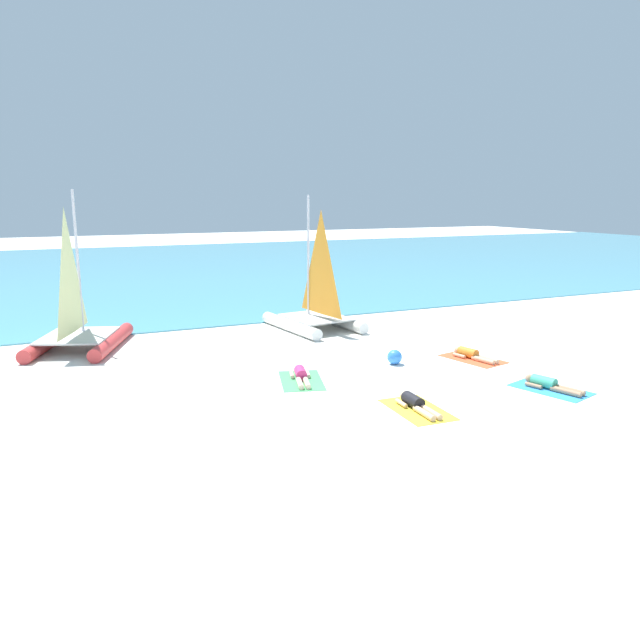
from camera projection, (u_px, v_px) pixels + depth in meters
ground_plane at (263, 326)px, 23.39m from camera, size 120.00×120.00×0.00m
ocean_water at (165, 269)px, 41.60m from camera, size 120.00×40.00×0.05m
sailboat_white at (315, 310)px, 22.65m from camera, size 2.87×4.04×4.90m
sailboat_red at (78, 326)px, 19.61m from camera, size 3.70×4.52×5.07m
towel_leftmost at (301, 381)px, 16.39m from camera, size 1.59×2.13×0.01m
sunbather_leftmost at (301, 375)px, 16.43m from camera, size 0.81×1.55×0.30m
towel_center_left at (417, 410)px, 14.17m from camera, size 1.18×1.95×0.01m
sunbather_center_left at (416, 403)px, 14.20m from camera, size 0.56×1.56×0.30m
towel_center_right at (551, 389)px, 15.64m from camera, size 1.59×2.13×0.01m
sunbather_center_right at (549, 384)px, 15.67m from camera, size 0.82×1.54×0.30m
towel_rightmost at (473, 359)px, 18.57m from camera, size 1.47×2.09×0.01m
sunbather_rightmost at (471, 354)px, 18.60m from camera, size 0.72×1.56×0.30m
beach_ball at (395, 357)px, 17.96m from camera, size 0.44×0.44×0.44m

